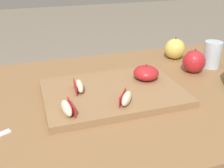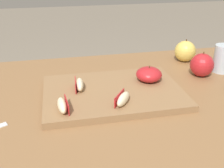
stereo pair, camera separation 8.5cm
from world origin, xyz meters
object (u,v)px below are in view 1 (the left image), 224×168
Objects in this scene: whole_apple_crimson at (194,62)px; drinking_glass_water at (212,55)px; apple_wedge_right at (67,108)px; apple_wedge_left at (79,86)px; cutting_board at (112,93)px; apple_half_skin_up at (146,73)px; apple_wedge_middle at (126,98)px; whole_apple_golden at (175,49)px.

drinking_glass_water is (0.10, 0.02, 0.01)m from whole_apple_crimson.
apple_wedge_right is 0.72× the size of drinking_glass_water.
cutting_board is at bearing -13.68° from apple_wedge_left.
apple_half_skin_up is 0.23m from whole_apple_crimson.
drinking_glass_water is (0.44, 0.20, 0.01)m from apple_wedge_middle.
apple_half_skin_up is at bearing 24.81° from apple_wedge_right.
apple_wedge_right is 0.65m from drinking_glass_water.
apple_half_skin_up is at bearing -167.61° from drinking_glass_water.
whole_apple_crimson is at bearing 27.80° from apple_wedge_middle.
apple_wedge_middle is 0.39m from whole_apple_crimson.
cutting_board is at bearing 97.24° from apple_wedge_middle.
whole_apple_golden is at bearing 33.68° from cutting_board.
apple_wedge_right is (-0.17, -0.00, 0.00)m from apple_wedge_middle.
apple_half_skin_up is 1.17× the size of apple_wedge_middle.
whole_apple_crimson is at bearing -166.78° from drinking_glass_water.
whole_apple_golden is at bearing 25.14° from apple_wedge_left.
drinking_glass_water reaches higher than apple_wedge_left.
apple_wedge_left is at bearing -154.86° from whole_apple_golden.
cutting_board is 5.89× the size of apple_wedge_middle.
apple_wedge_middle reaches higher than cutting_board.
drinking_glass_water reaches higher than whole_apple_golden.
cutting_board is 0.37m from whole_apple_crimson.
whole_apple_golden is (0.36, 0.24, 0.03)m from cutting_board.
apple_wedge_middle is at bearing -152.20° from whole_apple_crimson.
apple_wedge_left is 0.72× the size of drinking_glass_water.
apple_wedge_middle is 0.79× the size of whole_apple_crimson.
apple_wedge_right is at bearing -148.74° from cutting_board.
drinking_glass_water is (0.45, 0.11, 0.04)m from cutting_board.
apple_half_skin_up is 0.31m from whole_apple_golden.
drinking_glass_water is (0.55, 0.09, 0.01)m from apple_wedge_left.
apple_half_skin_up reaches higher than apple_wedge_middle.
apple_wedge_right reaches higher than cutting_board.
apple_wedge_right is at bearing -147.04° from whole_apple_golden.
apple_wedge_right is at bearing -179.49° from apple_wedge_middle.
whole_apple_crimson is 0.90× the size of drinking_glass_water.
whole_apple_golden reaches higher than apple_half_skin_up.
apple_half_skin_up is at bearing -167.98° from whole_apple_crimson.
whole_apple_crimson is at bearing 13.67° from cutting_board.
cutting_board is at bearing -146.32° from whole_apple_golden.
whole_apple_crimson is (0.36, 0.09, 0.03)m from cutting_board.
apple_wedge_middle is 0.17m from apple_wedge_right.
apple_half_skin_up is 0.91× the size of whole_apple_golden.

